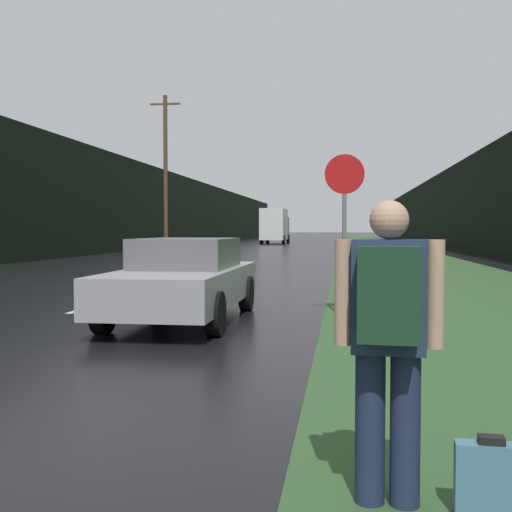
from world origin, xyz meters
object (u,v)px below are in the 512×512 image
at_px(hitchhiker_with_backpack, 388,333).
at_px(suitcase, 491,481).
at_px(car_passing_near, 184,279).
at_px(delivery_truck, 275,226).
at_px(stop_sign, 344,219).

distance_m(hitchhiker_with_backpack, suitcase, 0.90).
xyz_separation_m(car_passing_near, delivery_truck, (-4.46, 55.46, 1.18)).
bearing_deg(stop_sign, delivery_truck, 97.30).
xyz_separation_m(stop_sign, suitcase, (0.74, -7.37, -1.45)).
bearing_deg(delivery_truck, stop_sign, -82.70).
height_order(suitcase, delivery_truck, delivery_truck).
bearing_deg(delivery_truck, hitchhiker_with_backpack, -83.34).
relative_size(hitchhiker_with_backpack, delivery_truck, 0.20).
xyz_separation_m(stop_sign, car_passing_near, (-2.57, -0.58, -0.98)).
bearing_deg(delivery_truck, suitcase, -82.88).
distance_m(stop_sign, car_passing_near, 2.81).
relative_size(stop_sign, delivery_truck, 0.33).
height_order(car_passing_near, delivery_truck, delivery_truck).
distance_m(hitchhiker_with_backpack, delivery_truck, 62.63).
xyz_separation_m(stop_sign, hitchhiker_with_backpack, (0.23, -7.31, -0.71)).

